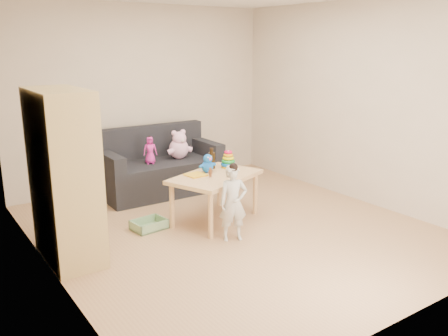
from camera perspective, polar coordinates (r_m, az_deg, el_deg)
room at (r=5.13m, az=1.13°, el=6.37°), size 4.50×4.50×4.50m
wardrobe at (r=4.74m, az=-18.68°, el=-0.99°), size 0.46×0.92×1.65m
sofa at (r=6.72m, az=-7.62°, el=-1.06°), size 1.66×0.84×0.46m
play_table at (r=5.60m, az=-1.05°, el=-3.62°), size 1.24×1.02×0.56m
storage_bin at (r=5.49m, az=-9.01°, el=-6.72°), size 0.40×0.32×0.11m
toddler at (r=5.03m, az=1.12°, el=-4.35°), size 0.35×0.29×0.80m
pink_bear at (r=6.74m, az=-5.46°, el=2.59°), size 0.36×0.33×0.35m
doll at (r=6.49m, az=-8.89°, el=2.09°), size 0.22×0.18×0.37m
ring_stacker at (r=5.83m, az=0.52°, el=0.87°), size 0.19×0.19×0.21m
brown_bottle at (r=5.79m, az=-1.50°, el=1.00°), size 0.09×0.09×0.25m
blue_plush at (r=5.62m, az=-2.01°, el=0.62°), size 0.21×0.17×0.23m
wooden_figure at (r=5.41m, az=-1.65°, el=-0.52°), size 0.06×0.06×0.12m
yellow_book at (r=5.50m, az=-3.41°, el=-0.83°), size 0.23×0.23×0.02m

